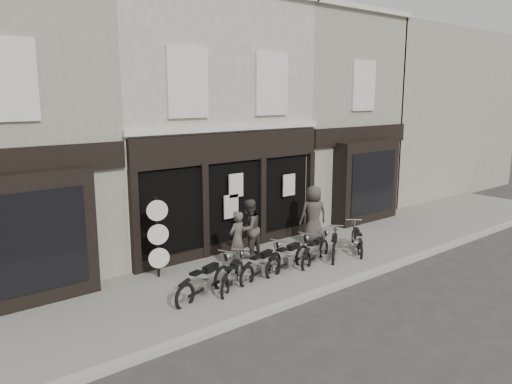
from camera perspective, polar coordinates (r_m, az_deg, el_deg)
ground_plane at (r=14.28m, az=4.71°, el=-9.72°), size 90.00×90.00×0.00m
pavement at (r=14.88m, az=2.26°, el=-8.59°), size 30.00×4.20×0.12m
kerb at (r=13.46m, az=8.50°, el=-10.84°), size 30.00×0.25×0.13m
central_building at (r=18.11m, az=-8.47°, el=7.83°), size 7.30×6.22×8.34m
neighbour_right at (r=22.04m, az=6.00°, el=8.33°), size 5.60×6.73×8.34m
filler_right at (r=28.49m, az=17.53°, el=8.60°), size 11.00×6.00×8.20m
motorcycle_0 at (r=12.72m, az=-5.84°, el=-10.44°), size 2.09×0.92×1.03m
motorcycle_1 at (r=13.24m, az=-2.70°, el=-9.75°), size 1.61×1.30×0.90m
motorcycle_2 at (r=13.90m, az=0.66°, el=-8.61°), size 1.95×0.83×0.96m
motorcycle_3 at (r=14.49m, az=3.75°, el=-7.73°), size 2.07×0.71×1.00m
motorcycle_4 at (r=15.20m, az=6.82°, el=-6.96°), size 1.88×0.98×0.95m
motorcycle_5 at (r=15.80m, az=8.93°, el=-6.39°), size 1.58×1.38×0.90m
motorcycle_6 at (r=16.49m, az=11.46°, el=-5.68°), size 1.49×1.59×0.94m
man_left at (r=14.54m, az=-2.18°, el=-5.40°), size 0.67×0.52×1.64m
man_centre at (r=15.32m, az=-0.82°, el=-4.19°), size 1.04×0.91×1.82m
man_right at (r=16.95m, az=6.59°, el=-2.54°), size 1.11×0.92×1.95m
advert_sign_post at (r=13.88m, az=-11.15°, el=-5.50°), size 0.56×0.37×2.36m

